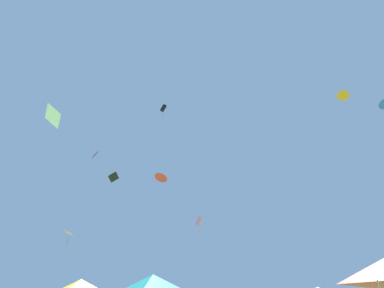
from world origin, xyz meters
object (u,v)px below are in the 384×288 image
at_px(kite_black_diamond, 113,177).
at_px(kite_pink_box, 199,222).
at_px(kite_orange_delta, 343,95).
at_px(kite_white_diamond, 54,116).
at_px(kite_black_box, 163,108).
at_px(canopy_tent_teal, 152,286).
at_px(kite_pink_diamond, 69,233).
at_px(kite_red_delta, 161,177).
at_px(kite_purple_diamond, 95,154).

distance_m(kite_black_diamond, kite_pink_box, 11.49).
bearing_deg(kite_orange_delta, kite_white_diamond, -166.39).
distance_m(kite_black_box, kite_white_diamond, 22.69).
xyz_separation_m(kite_black_box, kite_orange_delta, (19.27, -12.03, -8.91)).
bearing_deg(kite_black_box, kite_orange_delta, -31.97).
distance_m(canopy_tent_teal, kite_pink_diamond, 22.35).
bearing_deg(kite_pink_diamond, kite_black_diamond, 5.60).
xyz_separation_m(kite_white_diamond, kite_red_delta, (7.23, 4.95, -3.03)).
relative_size(kite_black_diamond, kite_pink_diamond, 0.86).
xyz_separation_m(kite_orange_delta, kite_purple_diamond, (-23.40, 1.64, -3.95)).
bearing_deg(kite_black_diamond, kite_red_delta, -51.13).
xyz_separation_m(kite_red_delta, kite_purple_diamond, (-7.15, 2.37, 3.72)).
relative_size(kite_white_diamond, kite_black_diamond, 0.83).
xyz_separation_m(kite_black_box, kite_pink_box, (5.17, -1.66, -17.27)).
bearing_deg(kite_orange_delta, kite_black_diamond, 159.35).
height_order(canopy_tent_teal, kite_red_delta, kite_red_delta).
height_order(kite_orange_delta, kite_pink_box, kite_orange_delta).
xyz_separation_m(canopy_tent_teal, kite_pink_diamond, (-13.35, 16.68, 6.56)).
height_order(canopy_tent_teal, kite_orange_delta, kite_orange_delta).
distance_m(canopy_tent_teal, kite_red_delta, 11.28).
distance_m(kite_orange_delta, kite_pink_box, 19.39).
distance_m(kite_orange_delta, kite_pink_diamond, 31.01).
distance_m(canopy_tent_teal, kite_pink_box, 19.94).
relative_size(kite_white_diamond, kite_red_delta, 0.90).
xyz_separation_m(canopy_tent_teal, kite_orange_delta, (14.80, 7.95, 16.21)).
height_order(kite_red_delta, kite_orange_delta, kite_orange_delta).
bearing_deg(kite_pink_diamond, kite_orange_delta, -17.23).
relative_size(kite_red_delta, kite_pink_diamond, 0.79).
xyz_separation_m(kite_black_diamond, kite_pink_box, (10.09, 1.25, -5.35)).
bearing_deg(kite_pink_box, kite_white_diamond, -120.29).
height_order(kite_red_delta, kite_black_diamond, kite_black_diamond).
xyz_separation_m(canopy_tent_teal, kite_white_diamond, (-8.68, 2.27, 11.57)).
height_order(kite_black_diamond, kite_pink_diamond, kite_black_diamond).
relative_size(kite_white_diamond, kite_pink_diamond, 0.72).
distance_m(kite_purple_diamond, kite_pink_diamond, 10.26).
height_order(kite_pink_box, kite_purple_diamond, kite_purple_diamond).
bearing_deg(kite_pink_box, kite_black_diamond, -172.95).
bearing_deg(kite_pink_diamond, kite_pink_box, 6.64).
relative_size(kite_black_box, kite_purple_diamond, 3.17).
bearing_deg(kite_red_delta, kite_black_box, 103.34).
height_order(kite_black_diamond, kite_pink_box, kite_black_diamond).
bearing_deg(kite_red_delta, kite_pink_box, 79.06).
bearing_deg(canopy_tent_teal, kite_red_delta, 101.34).
bearing_deg(kite_white_diamond, kite_pink_box, 59.71).
relative_size(kite_pink_box, kite_pink_diamond, 1.32).
bearing_deg(kite_purple_diamond, kite_black_box, 68.33).
distance_m(kite_red_delta, kite_black_diamond, 13.48).
bearing_deg(kite_purple_diamond, kite_pink_box, 43.17).
bearing_deg(kite_pink_box, kite_red_delta, -100.94).
relative_size(canopy_tent_teal, kite_orange_delta, 2.38).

